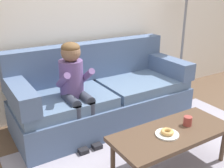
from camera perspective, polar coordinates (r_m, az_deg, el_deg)
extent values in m
plane|color=brown|center=(2.98, 8.54, -13.62)|extent=(10.00, 10.00, 0.00)
cube|color=silver|center=(3.65, -4.97, 16.37)|extent=(8.00, 0.10, 2.80)
cube|color=#9993A3|center=(2.83, 11.90, -15.82)|extent=(2.86, 1.87, 0.01)
cube|color=slate|center=(3.38, -1.75, -5.23)|extent=(2.19, 0.90, 0.38)
cube|color=slate|center=(3.03, -10.37, -3.60)|extent=(1.05, 0.74, 0.12)
cube|color=slate|center=(3.53, 6.34, 0.18)|extent=(1.05, 0.74, 0.12)
cube|color=slate|center=(3.48, -4.73, 5.05)|extent=(2.19, 0.20, 0.47)
cube|color=slate|center=(2.89, -19.20, -1.95)|extent=(0.20, 0.90, 0.22)
cube|color=slate|center=(3.79, 11.37, 4.05)|extent=(0.20, 0.90, 0.22)
cube|color=#4C3828|center=(2.53, 12.69, -10.23)|extent=(1.16, 0.50, 0.04)
cylinder|color=#4C3828|center=(2.89, 22.65, -12.00)|extent=(0.04, 0.04, 0.37)
cylinder|color=#4C3828|center=(2.49, 0.18, -15.80)|extent=(0.04, 0.04, 0.37)
cylinder|color=#4C3828|center=(3.08, 17.05, -9.12)|extent=(0.04, 0.04, 0.37)
cylinder|color=#664C84|center=(2.94, -8.66, 1.22)|extent=(0.26, 0.26, 0.40)
sphere|color=#846047|center=(2.84, -8.82, 6.76)|extent=(0.21, 0.21, 0.21)
ellipsoid|color=brown|center=(2.83, -8.87, 7.69)|extent=(0.20, 0.20, 0.12)
cylinder|color=#333847|center=(2.85, -8.73, -3.52)|extent=(0.11, 0.30, 0.11)
cylinder|color=#333847|center=(2.83, -7.26, -8.84)|extent=(0.09, 0.09, 0.44)
cube|color=black|center=(2.92, -6.62, -13.54)|extent=(0.10, 0.20, 0.06)
cylinder|color=#664C84|center=(2.79, -10.40, 0.80)|extent=(0.07, 0.29, 0.23)
cylinder|color=#333847|center=(2.91, -5.84, -2.86)|extent=(0.11, 0.30, 0.11)
cylinder|color=#333847|center=(2.89, -4.36, -8.07)|extent=(0.09, 0.09, 0.44)
cube|color=black|center=(2.98, -3.77, -12.69)|extent=(0.10, 0.20, 0.06)
cylinder|color=#664C84|center=(2.89, -5.40, 1.76)|extent=(0.07, 0.29, 0.23)
cylinder|color=white|center=(2.46, 11.68, -10.49)|extent=(0.21, 0.21, 0.01)
torus|color=tan|center=(2.44, 11.72, -9.98)|extent=(0.13, 0.13, 0.04)
cylinder|color=#993D38|center=(2.64, 15.87, -7.61)|extent=(0.08, 0.08, 0.09)
cube|color=gold|center=(3.34, 14.83, -9.58)|extent=(0.16, 0.09, 0.05)
cylinder|color=gold|center=(3.28, 13.78, -10.02)|extent=(0.06, 0.06, 0.05)
cylinder|color=gold|center=(3.39, 15.85, -9.15)|extent=(0.06, 0.06, 0.05)
cylinder|color=slate|center=(4.41, 13.89, -2.01)|extent=(0.30, 0.30, 0.03)
cylinder|color=slate|center=(4.18, 14.83, 8.25)|extent=(0.04, 0.04, 1.58)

